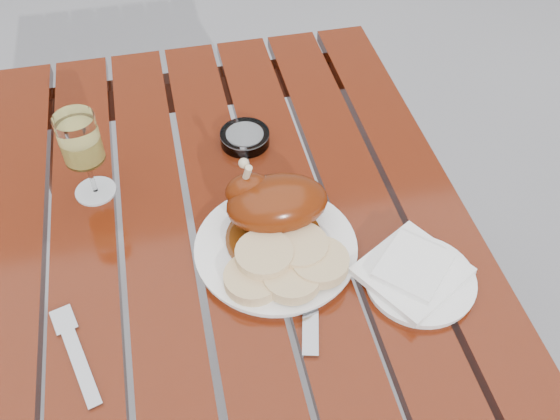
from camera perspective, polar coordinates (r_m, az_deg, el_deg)
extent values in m
cube|color=#67210C|center=(1.30, -3.32, -14.42)|extent=(0.80, 1.20, 0.75)
cylinder|color=white|center=(0.98, -0.38, -3.57)|extent=(0.31, 0.31, 0.02)
cylinder|color=#5E2A0A|center=(0.98, -0.57, -2.53)|extent=(0.15, 0.15, 0.00)
ellipsoid|color=maroon|center=(0.98, -0.26, 0.60)|extent=(0.16, 0.11, 0.08)
ellipsoid|color=maroon|center=(0.98, -2.86, 1.74)|extent=(0.08, 0.05, 0.06)
cylinder|color=#C6B28C|center=(0.97, -3.25, 2.65)|extent=(0.02, 0.04, 0.09)
cylinder|color=#D3B280|center=(0.93, -2.47, -6.28)|extent=(0.09, 0.09, 0.02)
cylinder|color=#D3B280|center=(0.92, 1.10, -6.17)|extent=(0.09, 0.09, 0.02)
cylinder|color=#D3B280|center=(0.94, 3.66, -4.78)|extent=(0.09, 0.09, 0.02)
cylinder|color=#D3B280|center=(0.95, 1.79, -3.38)|extent=(0.09, 0.09, 0.02)
cylinder|color=#D3B280|center=(0.93, -1.45, -4.13)|extent=(0.09, 0.09, 0.02)
cylinder|color=#DDD064|center=(1.07, -17.39, 4.65)|extent=(0.08, 0.08, 0.16)
cylinder|color=white|center=(0.97, 12.64, -6.29)|extent=(0.19, 0.19, 0.01)
cube|color=white|center=(0.96, 12.00, -5.49)|extent=(0.19, 0.18, 0.01)
cylinder|color=#B2B7BC|center=(1.17, -3.23, 6.62)|extent=(0.12, 0.12, 0.02)
cube|color=gray|center=(0.92, -17.96, -12.85)|extent=(0.06, 0.16, 0.01)
cube|color=gray|center=(0.95, 2.81, -6.87)|extent=(0.08, 0.24, 0.01)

